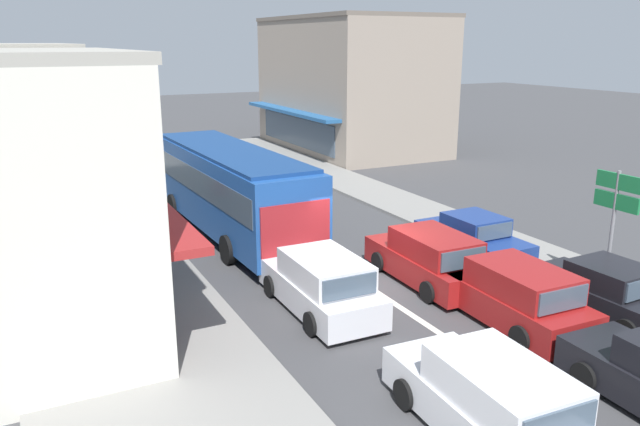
{
  "coord_description": "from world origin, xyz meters",
  "views": [
    {
      "loc": [
        -8.97,
        -14.87,
        6.97
      ],
      "look_at": [
        0.43,
        3.8,
        1.2
      ],
      "focal_mm": 35.0,
      "sensor_mm": 36.0,
      "label": 1
    }
  ],
  "objects_px": {
    "pedestrian_with_handbag_near": "(151,226)",
    "pedestrian_browsing_midblock": "(138,204)",
    "wagon_adjacent_lane_trail": "(321,284)",
    "parked_sedan_kerb_front": "(607,293)",
    "parked_sedan_kerb_second": "(473,238)",
    "directional_road_sign": "(616,203)",
    "wagon_queue_far_back": "(491,403)",
    "wagon_adjacent_lane_lead": "(430,259)",
    "traffic_light_downstreet": "(116,126)",
    "wagon_behind_bus_mid": "(514,296)",
    "city_bus": "(230,185)"
  },
  "relations": [
    {
      "from": "city_bus",
      "to": "wagon_queue_far_back",
      "type": "distance_m",
      "value": 14.02
    },
    {
      "from": "wagon_queue_far_back",
      "to": "pedestrian_browsing_midblock",
      "type": "relative_size",
      "value": 2.81
    },
    {
      "from": "wagon_adjacent_lane_trail",
      "to": "directional_road_sign",
      "type": "height_order",
      "value": "directional_road_sign"
    },
    {
      "from": "directional_road_sign",
      "to": "pedestrian_browsing_midblock",
      "type": "height_order",
      "value": "directional_road_sign"
    },
    {
      "from": "traffic_light_downstreet",
      "to": "directional_road_sign",
      "type": "xyz_separation_m",
      "value": [
        9.69,
        -21.75,
        -0.15
      ]
    },
    {
      "from": "parked_sedan_kerb_front",
      "to": "pedestrian_browsing_midblock",
      "type": "bearing_deg",
      "value": 124.98
    },
    {
      "from": "parked_sedan_kerb_front",
      "to": "traffic_light_downstreet",
      "type": "xyz_separation_m",
      "value": [
        -8.45,
        22.77,
        2.19
      ]
    },
    {
      "from": "parked_sedan_kerb_front",
      "to": "pedestrian_with_handbag_near",
      "type": "bearing_deg",
      "value": 133.47
    },
    {
      "from": "city_bus",
      "to": "wagon_adjacent_lane_lead",
      "type": "relative_size",
      "value": 2.4
    },
    {
      "from": "wagon_adjacent_lane_lead",
      "to": "pedestrian_with_handbag_near",
      "type": "bearing_deg",
      "value": 138.83
    },
    {
      "from": "pedestrian_with_handbag_near",
      "to": "pedestrian_browsing_midblock",
      "type": "bearing_deg",
      "value": 86.03
    },
    {
      "from": "pedestrian_with_handbag_near",
      "to": "pedestrian_browsing_midblock",
      "type": "relative_size",
      "value": 1.0
    },
    {
      "from": "parked_sedan_kerb_second",
      "to": "pedestrian_with_handbag_near",
      "type": "height_order",
      "value": "pedestrian_with_handbag_near"
    },
    {
      "from": "traffic_light_downstreet",
      "to": "pedestrian_with_handbag_near",
      "type": "xyz_separation_m",
      "value": [
        -1.09,
        -12.71,
        -1.79
      ]
    },
    {
      "from": "wagon_queue_far_back",
      "to": "traffic_light_downstreet",
      "type": "bearing_deg",
      "value": 94.92
    },
    {
      "from": "pedestrian_with_handbag_near",
      "to": "wagon_adjacent_lane_trail",
      "type": "bearing_deg",
      "value": -63.97
    },
    {
      "from": "wagon_adjacent_lane_trail",
      "to": "parked_sedan_kerb_second",
      "type": "xyz_separation_m",
      "value": [
        6.41,
        1.53,
        -0.08
      ]
    },
    {
      "from": "parked_sedan_kerb_front",
      "to": "wagon_adjacent_lane_lead",
      "type": "bearing_deg",
      "value": 123.32
    },
    {
      "from": "wagon_queue_far_back",
      "to": "traffic_light_downstreet",
      "type": "relative_size",
      "value": 1.09
    },
    {
      "from": "traffic_light_downstreet",
      "to": "pedestrian_browsing_midblock",
      "type": "bearing_deg",
      "value": -95.23
    },
    {
      "from": "city_bus",
      "to": "directional_road_sign",
      "type": "relative_size",
      "value": 3.04
    },
    {
      "from": "wagon_queue_far_back",
      "to": "pedestrian_with_handbag_near",
      "type": "distance_m",
      "value": 13.15
    },
    {
      "from": "parked_sedan_kerb_front",
      "to": "pedestrian_browsing_midblock",
      "type": "xyz_separation_m",
      "value": [
        -9.31,
        13.31,
        0.4
      ]
    },
    {
      "from": "wagon_queue_far_back",
      "to": "pedestrian_with_handbag_near",
      "type": "height_order",
      "value": "pedestrian_with_handbag_near"
    },
    {
      "from": "wagon_adjacent_lane_lead",
      "to": "directional_road_sign",
      "type": "distance_m",
      "value": 5.32
    },
    {
      "from": "traffic_light_downstreet",
      "to": "pedestrian_browsing_midblock",
      "type": "relative_size",
      "value": 2.58
    },
    {
      "from": "wagon_behind_bus_mid",
      "to": "pedestrian_browsing_midblock",
      "type": "relative_size",
      "value": 2.79
    },
    {
      "from": "directional_road_sign",
      "to": "wagon_adjacent_lane_trail",
      "type": "bearing_deg",
      "value": 160.68
    },
    {
      "from": "wagon_adjacent_lane_trail",
      "to": "pedestrian_with_handbag_near",
      "type": "distance_m",
      "value": 7.07
    },
    {
      "from": "city_bus",
      "to": "pedestrian_with_handbag_near",
      "type": "bearing_deg",
      "value": -158.73
    },
    {
      "from": "wagon_adjacent_lane_lead",
      "to": "parked_sedan_kerb_second",
      "type": "relative_size",
      "value": 1.08
    },
    {
      "from": "wagon_queue_far_back",
      "to": "directional_road_sign",
      "type": "relative_size",
      "value": 1.27
    },
    {
      "from": "wagon_queue_far_back",
      "to": "wagon_behind_bus_mid",
      "type": "xyz_separation_m",
      "value": [
        3.85,
        3.49,
        0.0
      ]
    },
    {
      "from": "wagon_adjacent_lane_lead",
      "to": "parked_sedan_kerb_front",
      "type": "bearing_deg",
      "value": -56.68
    },
    {
      "from": "directional_road_sign",
      "to": "pedestrian_with_handbag_near",
      "type": "bearing_deg",
      "value": 140.01
    },
    {
      "from": "wagon_adjacent_lane_trail",
      "to": "traffic_light_downstreet",
      "type": "xyz_separation_m",
      "value": [
        -2.01,
        19.06,
        2.11
      ]
    },
    {
      "from": "city_bus",
      "to": "wagon_queue_far_back",
      "type": "height_order",
      "value": "city_bus"
    },
    {
      "from": "parked_sedan_kerb_front",
      "to": "parked_sedan_kerb_second",
      "type": "relative_size",
      "value": 1.01
    },
    {
      "from": "traffic_light_downstreet",
      "to": "pedestrian_with_handbag_near",
      "type": "height_order",
      "value": "traffic_light_downstreet"
    },
    {
      "from": "wagon_adjacent_lane_trail",
      "to": "parked_sedan_kerb_front",
      "type": "relative_size",
      "value": 1.06
    },
    {
      "from": "parked_sedan_kerb_front",
      "to": "directional_road_sign",
      "type": "xyz_separation_m",
      "value": [
        1.24,
        1.02,
        2.04
      ]
    },
    {
      "from": "parked_sedan_kerb_front",
      "to": "directional_road_sign",
      "type": "distance_m",
      "value": 2.6
    },
    {
      "from": "parked_sedan_kerb_second",
      "to": "pedestrian_with_handbag_near",
      "type": "xyz_separation_m",
      "value": [
        -9.51,
        4.82,
        0.4
      ]
    },
    {
      "from": "parked_sedan_kerb_second",
      "to": "city_bus",
      "type": "bearing_deg",
      "value": 136.16
    },
    {
      "from": "parked_sedan_kerb_front",
      "to": "directional_road_sign",
      "type": "relative_size",
      "value": 1.18
    },
    {
      "from": "wagon_adjacent_lane_lead",
      "to": "parked_sedan_kerb_front",
      "type": "xyz_separation_m",
      "value": [
        2.66,
        -4.05,
        -0.08
      ]
    },
    {
      "from": "wagon_adjacent_lane_lead",
      "to": "pedestrian_browsing_midblock",
      "type": "height_order",
      "value": "pedestrian_browsing_midblock"
    },
    {
      "from": "wagon_queue_far_back",
      "to": "parked_sedan_kerb_second",
      "type": "xyz_separation_m",
      "value": [
        6.23,
        7.91,
        -0.08
      ]
    },
    {
      "from": "wagon_adjacent_lane_lead",
      "to": "directional_road_sign",
      "type": "relative_size",
      "value": 1.26
    },
    {
      "from": "wagon_behind_bus_mid",
      "to": "parked_sedan_kerb_front",
      "type": "distance_m",
      "value": 2.54
    }
  ]
}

